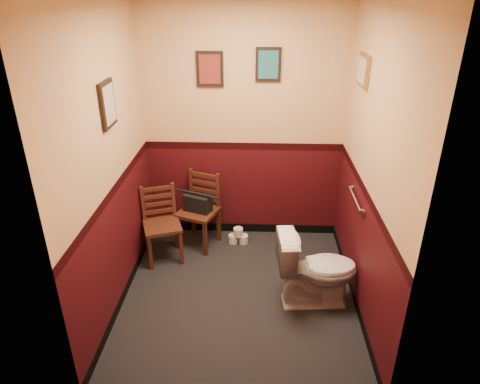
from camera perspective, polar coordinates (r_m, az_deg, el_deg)
name	(u,v)px	position (r m, az deg, el deg)	size (l,w,h in m)	color
floor	(239,295)	(4.30, -0.14, -13.58)	(2.20, 2.40, 0.00)	black
wall_back	(244,125)	(4.72, 0.49, 8.89)	(2.20, 2.70, 0.00)	#3A0A0F
wall_front	(230,246)	(2.53, -1.38, -7.23)	(2.20, 2.70, 0.00)	#3A0A0F
wall_left	(110,165)	(3.80, -17.01, 3.40)	(2.40, 2.70, 0.00)	#3A0A0F
wall_right	(371,170)	(3.71, 17.07, 2.87)	(2.40, 2.70, 0.00)	#3A0A0F
grab_bar	(356,199)	(4.09, 15.15, -0.90)	(0.05, 0.56, 0.06)	silver
framed_print_back_a	(210,69)	(4.59, -4.04, 16.03)	(0.28, 0.04, 0.36)	black
framed_print_back_b	(268,65)	(4.55, 3.79, 16.60)	(0.26, 0.04, 0.34)	black
framed_print_left	(108,104)	(3.73, -17.23, 11.10)	(0.04, 0.30, 0.38)	black
framed_print_right	(363,70)	(4.08, 16.13, 15.32)	(0.04, 0.34, 0.28)	olive
toilet	(317,269)	(4.07, 10.17, -10.14)	(0.42, 0.75, 0.73)	white
toilet_brush	(337,297)	(4.28, 12.87, -13.46)	(0.11, 0.11, 0.40)	silver
chair_left	(162,224)	(4.69, -10.41, -4.22)	(0.49, 0.49, 0.82)	#4E2617
chair_right	(200,210)	(4.87, -5.39, -2.45)	(0.52, 0.52, 0.85)	#4E2617
handbag	(198,203)	(4.79, -5.67, -1.44)	(0.34, 0.26, 0.22)	black
tp_stack	(238,237)	(5.02, -0.24, -5.96)	(0.23, 0.12, 0.20)	silver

